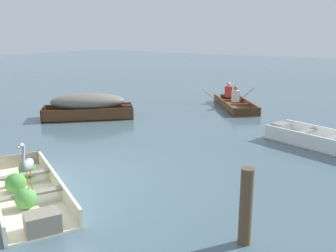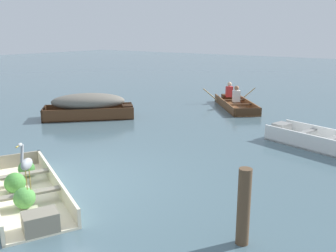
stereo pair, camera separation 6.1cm
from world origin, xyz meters
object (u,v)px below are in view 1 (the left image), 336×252
object	(u,v)px
dinghy_cream_foreground	(26,191)
skiff_white_mid_moored	(313,140)
heron_on_dinghy	(27,163)
rowboat_wooden_brown_with_crew	(234,103)
mooring_post	(246,207)
skiff_dark_varnish_near_moored	(89,104)

from	to	relation	value
dinghy_cream_foreground	skiff_white_mid_moored	bearing A→B (deg)	62.66
heron_on_dinghy	rowboat_wooden_brown_with_crew	bearing A→B (deg)	97.43
heron_on_dinghy	mooring_post	size ratio (longest dim) A/B	0.75
heron_on_dinghy	skiff_dark_varnish_near_moored	bearing A→B (deg)	129.75
skiff_dark_varnish_near_moored	mooring_post	world-z (taller)	mooring_post
dinghy_cream_foreground	rowboat_wooden_brown_with_crew	bearing A→B (deg)	94.19
skiff_white_mid_moored	rowboat_wooden_brown_with_crew	distance (m)	5.31
heron_on_dinghy	skiff_white_mid_moored	bearing A→B (deg)	68.08
skiff_dark_varnish_near_moored	skiff_white_mid_moored	xyz separation A→B (m)	(7.18, 1.23, -0.34)
dinghy_cream_foreground	skiff_dark_varnish_near_moored	bearing A→B (deg)	127.36
heron_on_dinghy	dinghy_cream_foreground	bearing A→B (deg)	153.04
dinghy_cream_foreground	heron_on_dinghy	world-z (taller)	heron_on_dinghy
skiff_white_mid_moored	skiff_dark_varnish_near_moored	bearing A→B (deg)	-170.29
rowboat_wooden_brown_with_crew	skiff_white_mid_moored	bearing A→B (deg)	-41.15
skiff_dark_varnish_near_moored	skiff_white_mid_moored	size ratio (longest dim) A/B	1.04
skiff_white_mid_moored	heron_on_dinghy	distance (m)	7.20
skiff_dark_varnish_near_moored	mooring_post	distance (m)	8.77
skiff_white_mid_moored	rowboat_wooden_brown_with_crew	xyz separation A→B (m)	(-4.00, 3.49, 0.02)
skiff_white_mid_moored	rowboat_wooden_brown_with_crew	world-z (taller)	rowboat_wooden_brown_with_crew
skiff_dark_varnish_near_moored	rowboat_wooden_brown_with_crew	xyz separation A→B (m)	(3.18, 4.72, -0.32)
dinghy_cream_foreground	heron_on_dinghy	xyz separation A→B (m)	(0.60, -0.31, 0.75)
dinghy_cream_foreground	mooring_post	bearing A→B (deg)	13.62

